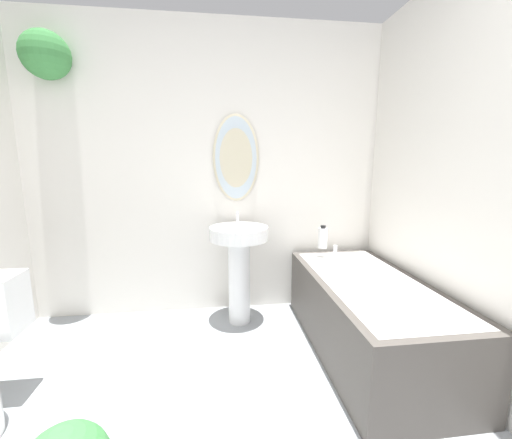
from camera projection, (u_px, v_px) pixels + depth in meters
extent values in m
cube|color=silver|center=(209.00, 172.00, 2.62)|extent=(2.99, 0.06, 2.40)
ellipsoid|color=beige|center=(236.00, 158.00, 2.58)|extent=(0.38, 0.02, 0.71)
ellipsoid|color=silver|center=(236.00, 158.00, 2.58)|extent=(0.34, 0.01, 0.67)
cylinder|color=silver|center=(44.00, 43.00, 2.20)|extent=(0.15, 0.15, 0.08)
sphere|color=#3D8442|center=(45.00, 55.00, 2.21)|extent=(0.33, 0.33, 0.33)
cube|color=silver|center=(491.00, 178.00, 1.61)|extent=(0.06, 2.50, 2.40)
cylinder|color=white|center=(239.00, 281.00, 2.51)|extent=(0.17, 0.17, 0.69)
cylinder|color=white|center=(239.00, 233.00, 2.44)|extent=(0.46, 0.46, 0.10)
cylinder|color=silver|center=(238.00, 218.00, 2.54)|extent=(0.02, 0.02, 0.10)
cube|color=#4C4742|center=(368.00, 316.00, 2.13)|extent=(0.71, 1.45, 0.50)
cube|color=white|center=(370.00, 284.00, 2.09)|extent=(0.61, 1.35, 0.04)
cylinder|color=silver|center=(335.00, 250.00, 2.69)|extent=(0.04, 0.04, 0.08)
cylinder|color=white|center=(323.00, 238.00, 2.60)|extent=(0.08, 0.08, 0.17)
cylinder|color=black|center=(323.00, 227.00, 2.58)|extent=(0.04, 0.04, 0.02)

